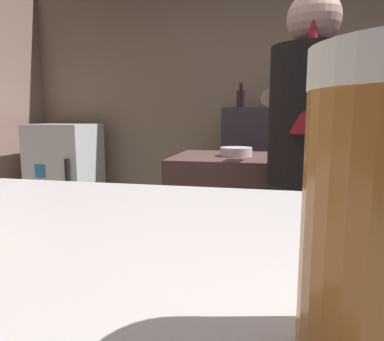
{
  "coord_description": "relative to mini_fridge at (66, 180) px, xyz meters",
  "views": [
    {
      "loc": [
        -0.15,
        -1.3,
        1.16
      ],
      "look_at": [
        -0.27,
        -0.75,
        1.08
      ],
      "focal_mm": 33.14,
      "sensor_mm": 36.0,
      "label": 1
    }
  ],
  "objects": [
    {
      "name": "bartender",
      "position": [
        2.08,
        -1.45,
        0.42
      ],
      "size": [
        0.46,
        0.54,
        1.67
      ],
      "rotation": [
        0.0,
        0.0,
        1.41
      ],
      "color": "#2C3041",
      "rests_on": "ground"
    },
    {
      "name": "wall_back",
      "position": [
        2.07,
        0.45,
        0.81
      ],
      "size": [
        5.2,
        0.1,
        2.7
      ],
      "primitive_type": "cube",
      "color": "gray",
      "rests_on": "ground"
    },
    {
      "name": "chefs_knife",
      "position": [
        2.36,
        -1.04,
        0.39
      ],
      "size": [
        0.24,
        0.07,
        0.01
      ],
      "primitive_type": "cube",
      "rotation": [
        0.0,
        0.0,
        -0.15
      ],
      "color": "silver",
      "rests_on": "prep_counter"
    },
    {
      "name": "mini_fridge",
      "position": [
        0.0,
        0.0,
        0.0
      ],
      "size": [
        0.56,
        0.58,
        1.09
      ],
      "color": "white",
      "rests_on": "ground"
    },
    {
      "name": "prep_counter",
      "position": [
        2.42,
        -0.99,
        -0.08
      ],
      "size": [
        2.1,
        0.6,
        0.93
      ],
      "primitive_type": "cube",
      "color": "brown",
      "rests_on": "ground"
    },
    {
      "name": "bottle_soy",
      "position": [
        2.11,
        0.24,
        0.77
      ],
      "size": [
        0.07,
        0.07,
        0.19
      ],
      "color": "#3D5B97",
      "rests_on": "back_shelf"
    },
    {
      "name": "mixing_bowl",
      "position": [
        1.73,
        -1.0,
        0.41
      ],
      "size": [
        0.18,
        0.18,
        0.05
      ],
      "primitive_type": "cylinder",
      "color": "silver",
      "rests_on": "prep_counter"
    },
    {
      "name": "bottle_hot_sauce",
      "position": [
        1.67,
        0.07,
        0.77
      ],
      "size": [
        0.07,
        0.07,
        0.21
      ],
      "color": "black",
      "rests_on": "back_shelf"
    },
    {
      "name": "back_shelf",
      "position": [
        1.95,
        0.17,
        0.07
      ],
      "size": [
        0.87,
        0.36,
        1.24
      ],
      "primitive_type": "cube",
      "color": "#373036",
      "rests_on": "ground"
    }
  ]
}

